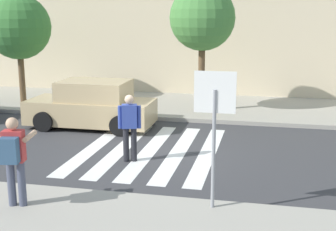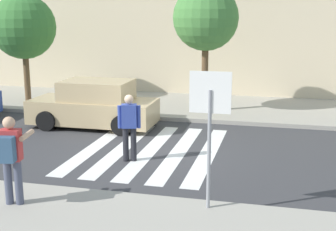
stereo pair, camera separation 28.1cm
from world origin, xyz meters
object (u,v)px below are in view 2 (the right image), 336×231
object	(u,v)px
stop_sign	(210,110)
parked_car_tan	(94,105)
photographer_with_backpack	(11,153)
pedestrian_crossing	(129,124)
street_tree_west	(24,27)
street_tree_center	(206,18)

from	to	relation	value
stop_sign	parked_car_tan	size ratio (longest dim) A/B	0.63
stop_sign	photographer_with_backpack	distance (m)	3.82
pedestrian_crossing	parked_car_tan	xyz separation A→B (m)	(-2.24, 3.13, -0.25)
stop_sign	street_tree_west	xyz separation A→B (m)	(-8.77, 8.67, 1.08)
parked_car_tan	stop_sign	bearing A→B (deg)	-51.19
stop_sign	pedestrian_crossing	world-z (taller)	stop_sign
stop_sign	pedestrian_crossing	distance (m)	3.79
photographer_with_backpack	street_tree_west	size ratio (longest dim) A/B	0.41
pedestrian_crossing	street_tree_west	distance (m)	8.96
parked_car_tan	street_tree_west	world-z (taller)	street_tree_west
street_tree_west	parked_car_tan	bearing A→B (deg)	-34.86
street_tree_west	street_tree_center	world-z (taller)	street_tree_center
pedestrian_crossing	street_tree_center	size ratio (longest dim) A/B	0.38
parked_car_tan	pedestrian_crossing	bearing A→B (deg)	-54.38
parked_car_tan	street_tree_west	distance (m)	5.51
stop_sign	pedestrian_crossing	bearing A→B (deg)	132.20
parked_car_tan	street_tree_west	bearing A→B (deg)	145.14
stop_sign	street_tree_west	distance (m)	12.38
street_tree_center	photographer_with_backpack	bearing A→B (deg)	-103.30
photographer_with_backpack	street_tree_center	size ratio (longest dim) A/B	0.38
photographer_with_backpack	pedestrian_crossing	bearing A→B (deg)	70.80
pedestrian_crossing	photographer_with_backpack	bearing A→B (deg)	-109.20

